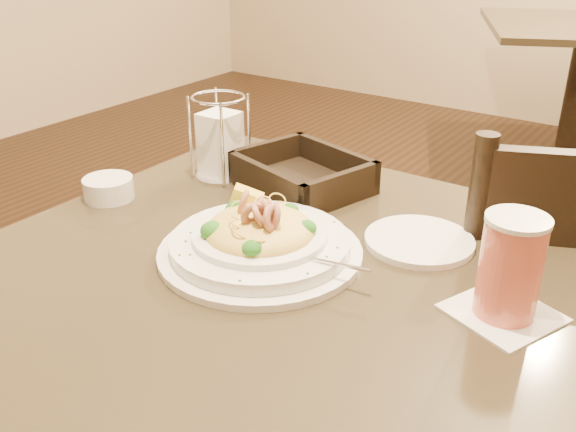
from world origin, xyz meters
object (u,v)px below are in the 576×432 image
Objects in this scene: main_table at (281,402)px; bread_basket at (302,177)px; side_plate at (419,241)px; butter_ramekin at (109,188)px; drink_glass at (510,268)px; pasta_bowl at (260,239)px; napkin_caddy at (220,143)px; dining_chair_near at (550,337)px.

bread_basket is (-0.14, 0.27, 0.26)m from main_table.
side_plate is 1.91× the size of butter_ramekin.
butter_ramekin is at bearing -176.63° from drink_glass.
butter_ramekin reaches higher than main_table.
main_table is 0.34m from side_plate.
napkin_caddy reaches higher than pasta_bowl.
drink_glass is at bearing -23.89° from bread_basket.
pasta_bowl is 0.35m from butter_ramekin.
butter_ramekin is (-0.40, 0.03, 0.26)m from main_table.
main_table is 10.21× the size of butter_ramekin.
drink_glass is 0.59× the size of bread_basket.
bread_basket is at bearing 110.32° from pasta_bowl.
main_table is 0.55m from dining_chair_near.
butter_ramekin is (-0.70, -0.04, -0.05)m from drink_glass.
napkin_caddy reaches higher than main_table.
dining_chair_near is 2.75× the size of pasta_bowl.
drink_glass is 0.98× the size of napkin_caddy.
drink_glass is at bearing 65.66° from dining_chair_near.
bread_basket reaches higher than main_table.
bread_basket is at bearing 14.65° from napkin_caddy.
butter_ramekin is (-0.26, -0.24, -0.00)m from bread_basket.
napkin_caddy is (-0.60, -0.23, 0.33)m from dining_chair_near.
drink_glass reaches higher than side_plate.
bread_basket is at bearing 156.11° from drink_glass.
pasta_bowl is at bearing -69.68° from bread_basket.
napkin_caddy is (-0.25, 0.21, 0.04)m from pasta_bowl.
pasta_bowl is 2.10× the size of napkin_caddy.
bread_basket is (-0.44, 0.19, -0.05)m from drink_glass.
drink_glass is 0.62m from napkin_caddy.
main_table is at bearing 33.18° from dining_chair_near.
pasta_bowl is 0.35m from drink_glass.
bread_basket is 1.65× the size of napkin_caddy.
butter_ramekin is (-0.35, 0.01, -0.01)m from pasta_bowl.
dining_chair_near reaches higher than pasta_bowl.
drink_glass is 0.48m from bread_basket.
napkin_caddy is at bearing -165.35° from bread_basket.
pasta_bowl reaches higher than bread_basket.
drink_glass is (0.35, 0.06, 0.04)m from pasta_bowl.
side_plate is (0.18, 0.17, -0.02)m from pasta_bowl.
dining_chair_near reaches higher than bread_basket.
dining_chair_near is 5.52× the size of side_plate.
main_table is 0.49m from napkin_caddy.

